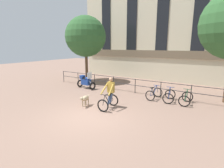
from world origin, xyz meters
TOP-DOWN VIEW (x-y plane):
  - ground_plane at (0.00, 0.00)m, footprint 60.00×60.00m
  - canal_railing at (-0.00, 5.20)m, footprint 15.05×0.05m
  - building_facade at (0.00, 10.99)m, footprint 18.00×0.72m
  - cyclist_with_bike at (0.15, 1.59)m, footprint 0.76×1.21m
  - dog at (-1.18, 1.07)m, footprint 0.34×0.91m
  - parked_motorcycle at (-3.97, 4.37)m, footprint 1.68×0.82m
  - parked_bicycle_near_lamp at (1.66, 4.54)m, footprint 0.81×1.19m
  - parked_bicycle_mid_left at (2.63, 4.54)m, footprint 0.81×1.19m
  - parked_bicycle_mid_right at (3.59, 4.54)m, footprint 0.68×1.12m
  - tree_canalside_left at (-5.85, 6.65)m, footprint 3.76×3.76m

SIDE VIEW (x-z plane):
  - ground_plane at x=0.00m, z-range 0.00..0.00m
  - parked_bicycle_near_lamp at x=1.66m, z-range -0.07..0.79m
  - parked_bicycle_mid_left at x=2.63m, z-range -0.07..0.79m
  - parked_bicycle_mid_right at x=3.59m, z-range -0.07..0.79m
  - dog at x=-1.18m, z-range 0.13..0.75m
  - parked_motorcycle at x=-3.97m, z-range -0.11..1.24m
  - canal_railing at x=0.00m, z-range 0.18..1.23m
  - cyclist_with_bike at x=0.15m, z-range -0.09..1.61m
  - tree_canalside_left at x=-5.85m, z-range 1.16..7.27m
  - building_facade at x=0.00m, z-range -0.02..10.60m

